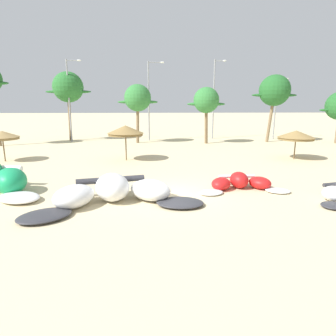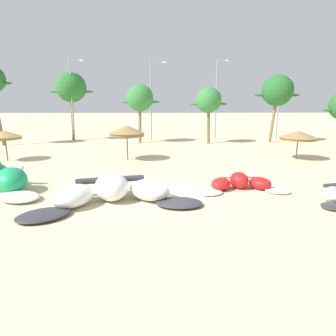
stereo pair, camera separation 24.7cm
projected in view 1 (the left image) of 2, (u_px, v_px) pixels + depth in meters
ground_plane at (177, 194)px, 15.85m from camera, size 260.00×260.00×0.00m
kite_left at (113, 192)px, 14.34m from camera, size 8.61×5.03×1.37m
kite_left_of_center at (240, 183)px, 16.66m from camera, size 5.36×2.54×0.94m
beach_umbrella_near_van at (2, 135)px, 24.20m from camera, size 2.71×2.71×2.57m
beach_umbrella_middle at (125, 130)px, 24.59m from camera, size 3.08×3.08×2.99m
beach_umbrella_near_palms at (296, 135)px, 25.22m from camera, size 3.13×3.13×2.51m
palm_left at (68, 88)px, 37.09m from camera, size 5.78×3.85×8.74m
palm_left_of_gap at (138, 98)px, 34.91m from camera, size 4.84×3.23×7.04m
palm_center_left at (206, 101)px, 34.43m from camera, size 4.56×3.04×6.68m
palm_center_right at (275, 91)px, 35.63m from camera, size 5.67×3.78×8.22m
lamppost_west at (70, 97)px, 36.16m from camera, size 1.89×0.24×10.03m
lamppost_west_center at (150, 97)px, 37.32m from camera, size 2.14×0.24×9.95m
lamppost_east_center at (214, 96)px, 39.03m from camera, size 1.65×0.24×10.39m
lamppost_east at (276, 105)px, 39.05m from camera, size 1.59×0.24×8.11m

